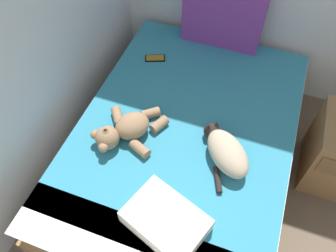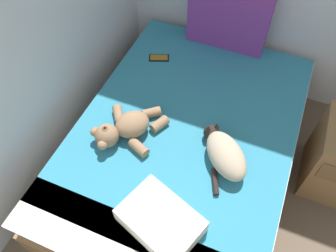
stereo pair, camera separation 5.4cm
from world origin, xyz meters
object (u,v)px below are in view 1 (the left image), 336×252
bed (185,147)px  throw_pillow (166,221)px  cell_phone (155,58)px  teddy_bear (125,130)px  patterned_cushion (223,18)px  cat (226,151)px

bed → throw_pillow: 0.72m
bed → cell_phone: size_ratio=11.89×
teddy_bear → patterned_cushion: bearing=73.8°
patterned_cushion → throw_pillow: bearing=-85.8°
cat → throw_pillow: 0.53m
cell_phone → patterned_cushion: bearing=41.5°
cell_phone → throw_pillow: 1.28m
patterned_cushion → throw_pillow: (0.11, -1.52, -0.16)m
cat → throw_pillow: size_ratio=1.05×
patterned_cushion → cell_phone: 0.58m
patterned_cushion → cat: size_ratio=1.41×
patterned_cushion → cell_phone: size_ratio=3.59×
teddy_bear → throw_pillow: 0.62m
teddy_bear → cell_phone: 0.73m
patterned_cushion → cat: 1.07m
throw_pillow → cat: bearing=69.9°
teddy_bear → cell_phone: teddy_bear is taller
throw_pillow → cell_phone: bearing=113.9°
cat → patterned_cushion: bearing=106.2°
cell_phone → throw_pillow: bearing=-66.1°
bed → throw_pillow: size_ratio=4.88×
bed → cat: 0.45m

